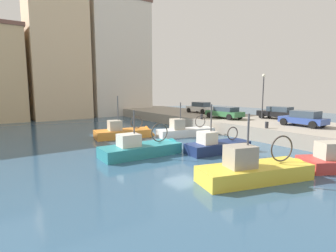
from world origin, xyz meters
TOP-DOWN VIEW (x-y plane):
  - water_surface at (0.00, 0.00)m, footprint 80.00×80.00m
  - quay_wall at (11.50, 0.00)m, footprint 9.00×56.00m
  - fishing_boat_orange at (-1.13, 6.91)m, footprint 5.99×3.03m
  - fishing_boat_white at (4.07, 4.21)m, footprint 6.48×2.72m
  - fishing_boat_navy at (1.77, -2.20)m, footprint 5.68×2.36m
  - fishing_boat_yellow at (-1.04, -7.49)m, footprint 6.74×3.50m
  - fishing_boat_teal at (-3.10, 0.16)m, footprint 6.27×2.46m
  - parked_car_black at (14.25, 1.37)m, footprint 1.96×4.28m
  - parked_car_white at (12.29, 11.71)m, footprint 2.04×3.93m
  - parked_car_green at (10.00, 5.14)m, footprint 2.05×4.30m
  - parked_car_blue at (11.05, -3.13)m, footprint 1.93×3.82m
  - mooring_bollard_south at (7.35, -2.00)m, footprint 0.28×0.28m
  - mooring_bollard_mid at (7.35, 6.00)m, footprint 0.28×0.28m
  - quay_streetlamp at (13.00, 2.51)m, footprint 0.36×0.36m
  - waterfront_building_west at (7.71, 27.57)m, footprint 10.28×6.60m
  - waterfront_building_west_mid at (-1.98, 27.52)m, footprint 8.28×7.16m

SIDE VIEW (x-z plane):
  - water_surface at x=0.00m, z-range 0.00..0.00m
  - fishing_boat_teal at x=-3.10m, z-range -1.90..2.11m
  - fishing_boat_orange at x=-1.13m, z-range -2.28..2.49m
  - fishing_boat_navy at x=1.77m, z-range -1.98..2.20m
  - fishing_boat_white at x=4.07m, z-range -1.83..2.09m
  - fishing_boat_yellow at x=-1.04m, z-range -1.96..2.22m
  - quay_wall at x=11.50m, z-range 0.00..1.20m
  - mooring_bollard_south at x=7.35m, z-range 1.20..1.75m
  - mooring_bollard_mid at x=7.35m, z-range 1.20..1.75m
  - parked_car_green at x=10.00m, z-range 1.23..2.52m
  - parked_car_black at x=14.25m, z-range 1.22..2.57m
  - parked_car_blue at x=11.05m, z-range 1.21..2.59m
  - parked_car_white at x=12.29m, z-range 1.21..2.67m
  - quay_streetlamp at x=13.00m, z-range 2.04..6.87m
  - waterfront_building_west_mid at x=-1.98m, z-range 0.02..18.79m
  - waterfront_building_west at x=7.71m, z-range 0.02..19.05m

